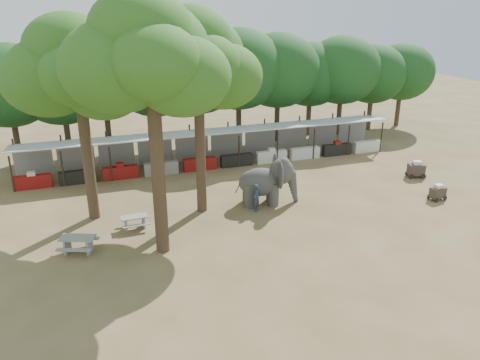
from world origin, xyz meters
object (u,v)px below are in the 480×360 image
object	(u,v)px
elephant	(268,181)
cart_front	(438,192)
picnic_table_near	(78,242)
yard_tree_center	(147,57)
yard_tree_back	(194,60)
picnic_table_far	(135,220)
yard_tree_left	(74,69)
cart_back	(416,169)
handler	(257,198)

from	to	relation	value
elephant	cart_front	bearing A→B (deg)	-4.42
elephant	picnic_table_near	size ratio (longest dim) A/B	1.84
yard_tree_center	elephant	world-z (taller)	yard_tree_center
yard_tree_back	picnic_table_near	size ratio (longest dim) A/B	5.47
yard_tree_center	picnic_table_far	xyz separation A→B (m)	(-0.87, 2.69, -8.75)
yard_tree_left	cart_front	world-z (taller)	yard_tree_left
cart_back	yard_tree_left	bearing A→B (deg)	-165.04
picnic_table_far	yard_tree_back	bearing A→B (deg)	16.25
picnic_table_near	yard_tree_left	bearing A→B (deg)	101.09
handler	cart_front	size ratio (longest dim) A/B	1.54
yard_tree_center	picnic_table_near	size ratio (longest dim) A/B	5.80
yard_tree_left	yard_tree_center	xyz separation A→B (m)	(3.00, -5.00, 1.01)
handler	cart_front	world-z (taller)	handler
cart_front	cart_back	bearing A→B (deg)	63.08
elephant	yard_tree_center	bearing A→B (deg)	-142.08
elephant	cart_back	distance (m)	11.52
cart_front	picnic_table_near	bearing A→B (deg)	172.37
yard_tree_back	picnic_table_near	distance (m)	10.92
handler	cart_back	xyz separation A→B (m)	(12.50, 1.79, -0.26)
elephant	picnic_table_near	xyz separation A→B (m)	(-10.92, -2.65, -0.89)
yard_tree_left	cart_front	bearing A→B (deg)	-12.01
handler	picnic_table_near	world-z (taller)	handler
yard_tree_left	yard_tree_back	world-z (taller)	yard_tree_back
picnic_table_near	cart_front	bearing A→B (deg)	21.09
yard_tree_back	elephant	size ratio (longest dim) A/B	2.97
picnic_table_far	cart_front	xyz separation A→B (m)	(18.11, -1.99, 0.03)
yard_tree_back	elephant	xyz separation A→B (m)	(4.15, -0.44, -7.12)
yard_tree_back	picnic_table_near	xyz separation A→B (m)	(-6.76, -3.09, -8.00)
yard_tree_center	picnic_table_far	distance (m)	9.19
yard_tree_back	cart_front	bearing A→B (deg)	-13.07
handler	picnic_table_near	xyz separation A→B (m)	(-9.87, -1.77, -0.30)
cart_back	elephant	bearing A→B (deg)	-159.11
picnic_table_near	yard_tree_center	bearing A→B (deg)	8.06
cart_front	yard_tree_left	bearing A→B (deg)	160.95
picnic_table_near	picnic_table_far	bearing A→B (deg)	53.18
handler	picnic_table_near	size ratio (longest dim) A/B	0.81
handler	yard_tree_back	bearing A→B (deg)	108.46
yard_tree_left	yard_tree_back	bearing A→B (deg)	-9.46
handler	picnic_table_far	xyz separation A→B (m)	(-6.98, 0.01, -0.38)
yard_tree_center	elephant	distance (m)	11.15
yard_tree_back	cart_front	world-z (taller)	yard_tree_back
cart_front	yard_tree_back	bearing A→B (deg)	159.90
yard_tree_left	picnic_table_near	size ratio (longest dim) A/B	5.31
yard_tree_center	cart_front	bearing A→B (deg)	2.31
yard_tree_center	elephant	size ratio (longest dim) A/B	3.15
cart_front	cart_back	xyz separation A→B (m)	(1.36, 3.77, 0.09)
handler	cart_back	world-z (taller)	handler
yard_tree_left	picnic_table_far	size ratio (longest dim) A/B	7.57
handler	cart_front	xyz separation A→B (m)	(11.13, -1.98, -0.35)
yard_tree_left	picnic_table_near	world-z (taller)	yard_tree_left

